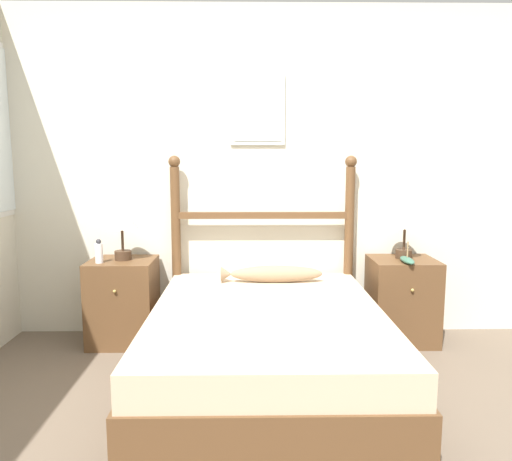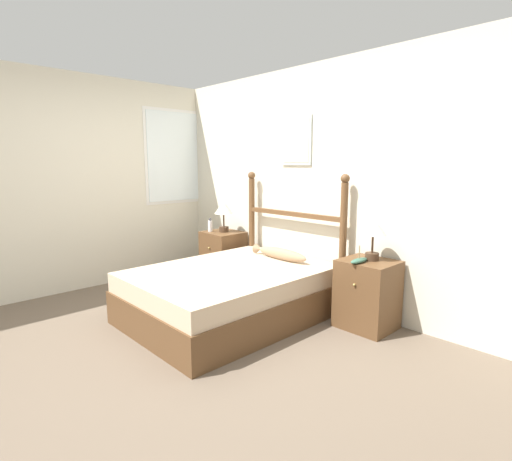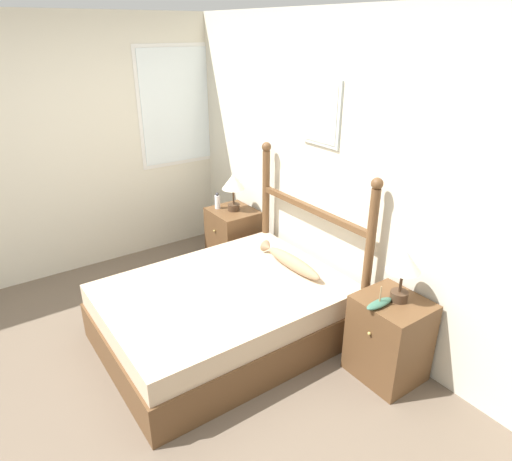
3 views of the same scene
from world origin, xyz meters
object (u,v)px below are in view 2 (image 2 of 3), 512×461
(table_lamp_right, at_px, (373,230))
(model_boat, at_px, (359,260))
(nightstand_left, at_px, (223,256))
(fish_pillow, at_px, (280,254))
(table_lamp_left, at_px, (224,210))
(nightstand_right, at_px, (367,294))
(bed, at_px, (230,294))
(bottle, at_px, (210,225))

(table_lamp_right, relative_size, model_boat, 1.65)
(nightstand_left, xyz_separation_m, fish_pillow, (1.12, -0.12, 0.24))
(table_lamp_left, relative_size, model_boat, 1.65)
(table_lamp_left, bearing_deg, table_lamp_right, 0.66)
(nightstand_right, distance_m, table_lamp_right, 0.60)
(table_lamp_left, height_order, table_lamp_right, same)
(bed, bearing_deg, model_boat, 31.06)
(table_lamp_left, height_order, model_boat, table_lamp_left)
(fish_pillow, bearing_deg, bed, -95.29)
(table_lamp_left, height_order, bottle, table_lamp_left)
(nightstand_right, bearing_deg, fish_pillow, -173.05)
(nightstand_left, distance_m, model_boat, 2.14)
(table_lamp_right, bearing_deg, nightstand_right, -104.56)
(nightstand_left, relative_size, bottle, 3.63)
(table_lamp_left, xyz_separation_m, bottle, (-0.15, -0.11, -0.20))
(table_lamp_right, relative_size, fish_pillow, 0.53)
(table_lamp_left, bearing_deg, nightstand_right, -0.22)
(nightstand_right, relative_size, table_lamp_left, 1.63)
(nightstand_left, bearing_deg, bottle, -143.14)
(table_lamp_right, xyz_separation_m, bottle, (-2.26, -0.13, -0.20))
(nightstand_left, relative_size, fish_pillow, 0.86)
(model_boat, bearing_deg, nightstand_left, 176.21)
(model_boat, distance_m, fish_pillow, 0.99)
(nightstand_left, relative_size, model_boat, 2.69)
(table_lamp_left, relative_size, fish_pillow, 0.53)
(table_lamp_right, height_order, bottle, table_lamp_right)
(bed, bearing_deg, table_lamp_left, 143.58)
(bottle, height_order, model_boat, bottle)
(bed, xyz_separation_m, model_boat, (1.04, 0.63, 0.42))
(model_boat, relative_size, fish_pillow, 0.32)
(nightstand_left, height_order, nightstand_right, same)
(nightstand_right, bearing_deg, bottle, -177.43)
(fish_pillow, bearing_deg, model_boat, -1.00)
(bed, distance_m, table_lamp_right, 1.50)
(nightstand_left, distance_m, nightstand_right, 2.12)
(nightstand_right, distance_m, bottle, 2.29)
(bed, height_order, table_lamp_right, table_lamp_right)
(table_lamp_right, bearing_deg, model_boat, -98.78)
(table_lamp_left, bearing_deg, model_boat, -4.03)
(table_lamp_right, height_order, model_boat, table_lamp_right)
(table_lamp_right, relative_size, bottle, 2.23)
(table_lamp_left, distance_m, table_lamp_right, 2.12)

